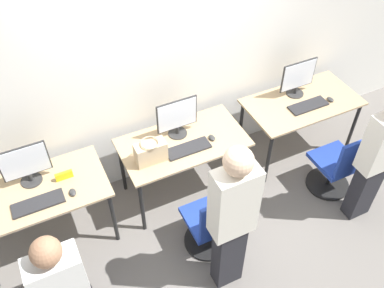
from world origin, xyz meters
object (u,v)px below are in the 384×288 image
monitor_left (25,165)px  monitor_right (298,78)px  office_chair_center (211,225)px  mouse_right (330,99)px  handbag (151,152)px  person_center (232,218)px  person_right (378,157)px  mouse_left (73,192)px  keyboard_right (308,106)px  monitor_center (177,117)px  office_chair_right (337,167)px  keyboard_left (38,203)px  mouse_center (212,138)px  keyboard_center (188,149)px

monitor_left → monitor_right: bearing=0.2°
office_chair_center → monitor_right: monitor_right is taller
mouse_right → handbag: handbag is taller
person_center → handbag: person_center is taller
person_center → person_right: person_center is taller
mouse_right → handbag: size_ratio=0.30×
office_chair_center → person_right: 1.70m
mouse_left → keyboard_right: size_ratio=0.20×
monitor_center → office_chair_center: (-0.07, -0.91, -0.62)m
mouse_right → person_right: size_ratio=0.06×
office_chair_center → person_right: bearing=-10.6°
monitor_center → office_chair_right: size_ratio=0.50×
monitor_right → handbag: bearing=-172.1°
person_center → mouse_right: size_ratio=19.10×
keyboard_left → mouse_left: (0.30, -0.01, 0.01)m
mouse_center → keyboard_right: (1.19, -0.01, -0.01)m
keyboard_left → monitor_left: bearing=90.0°
monitor_right → keyboard_center: bearing=-169.4°
office_chair_right → monitor_left: bearing=164.0°
monitor_left → person_right: (3.00, -1.22, -0.13)m
mouse_left → monitor_right: size_ratio=0.21×
keyboard_left → handbag: (1.09, 0.05, 0.11)m
person_right → mouse_left: bearing=161.5°
keyboard_center → person_center: size_ratio=0.26×
office_chair_right → handbag: 2.04m
mouse_center → office_chair_center: size_ratio=0.10×
mouse_center → office_chair_right: bearing=-26.9°
mouse_left → keyboard_right: bearing=1.6°
keyboard_right → handbag: size_ratio=1.50×
monitor_center → handbag: size_ratio=1.43×
mouse_right → office_chair_right: bearing=-114.0°
keyboard_left → office_chair_center: office_chair_center is taller
monitor_left → mouse_right: size_ratio=4.78×
keyboard_left → handbag: bearing=2.8°
keyboard_right → office_chair_right: office_chair_right is taller
mouse_left → handbag: bearing=5.0°
monitor_right → office_chair_right: (0.02, -0.86, -0.62)m
keyboard_center → mouse_center: bearing=6.1°
mouse_center → keyboard_left: bearing=-177.8°
mouse_left → office_chair_right: (2.66, -0.54, -0.42)m
office_chair_center → person_right: person_right is taller
person_center → monitor_left: bearing=137.0°
monitor_right → keyboard_right: size_ratio=0.95×
monitor_left → mouse_right: monitor_left is taller
person_center → mouse_right: bearing=28.8°
mouse_center → office_chair_center: bearing=-117.1°
handbag → person_right: bearing=-26.9°
person_center → keyboard_right: size_ratio=3.81×
mouse_right → person_center: bearing=-151.2°
monitor_center → office_chair_right: monitor_center is taller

